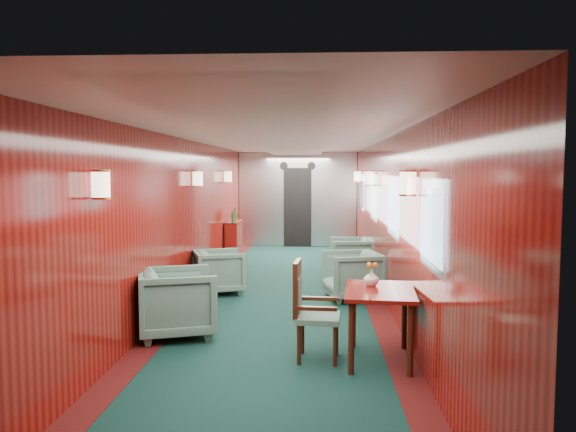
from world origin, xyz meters
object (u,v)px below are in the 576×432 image
object	(u,v)px
armchair_right_near	(352,275)
armchair_right_far	(351,257)
side_chair	(309,306)
credenza	(234,239)
armchair_left_near	(177,302)
armchair_left_far	(219,271)
dining_table	(380,301)

from	to	relation	value
armchair_right_near	armchair_right_far	bearing A→B (deg)	163.88
side_chair	credenza	world-z (taller)	credenza
side_chair	armchair_left_near	bearing A→B (deg)	158.47
armchair_left_far	armchair_right_far	xyz separation A→B (m)	(2.16, 1.61, 0.01)
side_chair	armchair_left_far	distance (m)	3.39
armchair_left_near	armchair_right_near	distance (m)	2.93
dining_table	armchair_left_far	world-z (taller)	dining_table
armchair_right_near	armchair_right_far	distance (m)	1.94
armchair_right_near	armchair_right_far	xyz separation A→B (m)	(0.10, 1.93, -0.01)
dining_table	side_chair	size ratio (longest dim) A/B	1.02
armchair_right_near	credenza	bearing A→B (deg)	-161.90
dining_table	armchair_right_far	distance (m)	4.68
armchair_left_far	armchair_right_near	distance (m)	2.09
dining_table	armchair_right_far	world-z (taller)	dining_table
armchair_left_near	armchair_right_far	size ratio (longest dim) A/B	1.13
dining_table	armchair_right_near	xyz separation A→B (m)	(-0.11, 2.74, -0.25)
armchair_right_far	credenza	bearing A→B (deg)	-130.06
armchair_left_far	credenza	bearing A→B (deg)	-14.80
dining_table	armchair_right_near	world-z (taller)	dining_table
side_chair	armchair_right_far	xyz separation A→B (m)	(0.71, 4.66, -0.20)
credenza	armchair_right_near	world-z (taller)	credenza
armchair_left_near	armchair_right_far	distance (m)	4.52
armchair_left_near	armchair_right_near	size ratio (longest dim) A/B	1.09
credenza	armchair_left_near	size ratio (longest dim) A/B	1.26
credenza	dining_table	bearing A→B (deg)	-69.57
armchair_right_near	armchair_right_far	world-z (taller)	armchair_right_near
armchair_left_near	armchair_left_far	world-z (taller)	armchair_left_near
dining_table	armchair_right_far	xyz separation A→B (m)	(-0.01, 4.67, -0.27)
dining_table	credenza	world-z (taller)	credenza
side_chair	credenza	bearing A→B (deg)	108.98
armchair_right_near	dining_table	bearing A→B (deg)	-10.85
dining_table	armchair_left_near	world-z (taller)	armchair_left_near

